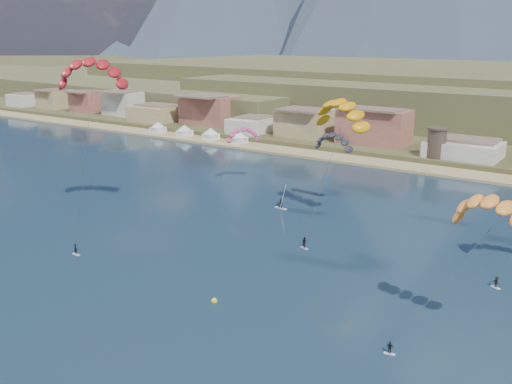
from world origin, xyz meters
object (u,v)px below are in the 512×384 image
windsurfer (282,202)px  buoy (214,301)px  kitesurfer_orange (493,208)px  kitesurfer_yellow (342,110)px  kitesurfer_red (91,68)px  watchtower (437,142)px

windsurfer → buoy: (15.19, -41.57, -1.41)m
kitesurfer_orange → buoy: 37.49m
kitesurfer_yellow → windsurfer: 24.59m
windsurfer → kitesurfer_red: bearing=-133.0°
kitesurfer_red → kitesurfer_orange: kitesurfer_red is taller
kitesurfer_red → kitesurfer_yellow: 46.74m
watchtower → buoy: (1.69, -101.74, -6.23)m
kitesurfer_red → kitesurfer_yellow: bearing=33.4°
watchtower → kitesurfer_red: kitesurfer_red is taller
kitesurfer_yellow → buoy: 45.85m
kitesurfer_red → windsurfer: (24.87, 26.69, -27.82)m
kitesurfer_orange → buoy: size_ratio=25.30×
watchtower → kitesurfer_orange: (33.96, -92.40, 10.43)m
buoy → kitesurfer_orange: bearing=16.1°
watchtower → windsurfer: bearing=-102.6°
kitesurfer_orange → buoy: kitesurfer_orange is taller
kitesurfer_red → buoy: (40.06, -14.88, -29.23)m
watchtower → kitesurfer_orange: 98.99m
windsurfer → buoy: bearing=-69.9°
kitesurfer_orange → buoy: bearing=-163.9°
kitesurfer_yellow → kitesurfer_orange: 46.13m
kitesurfer_red → windsurfer: bearing=47.0°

